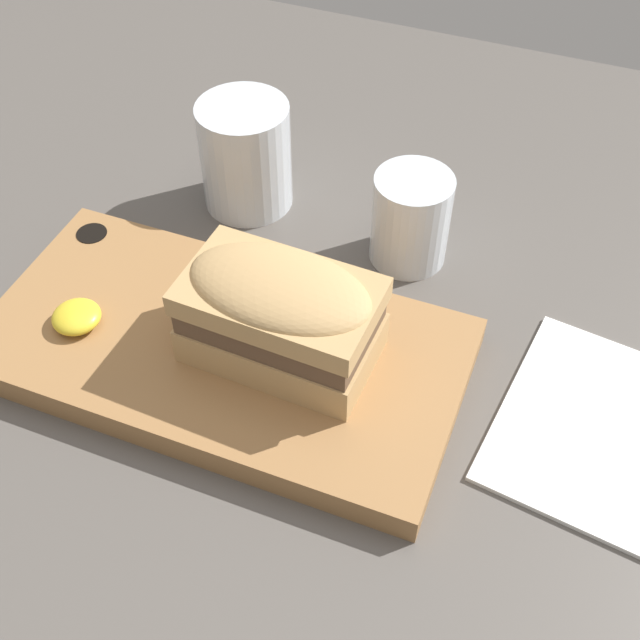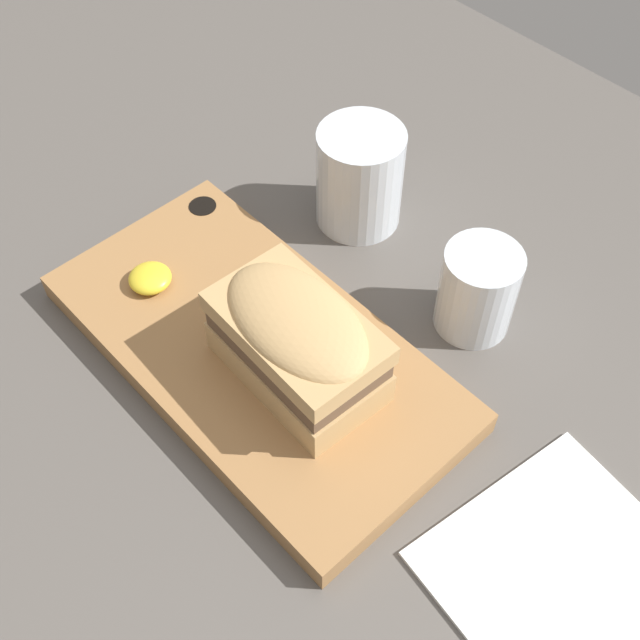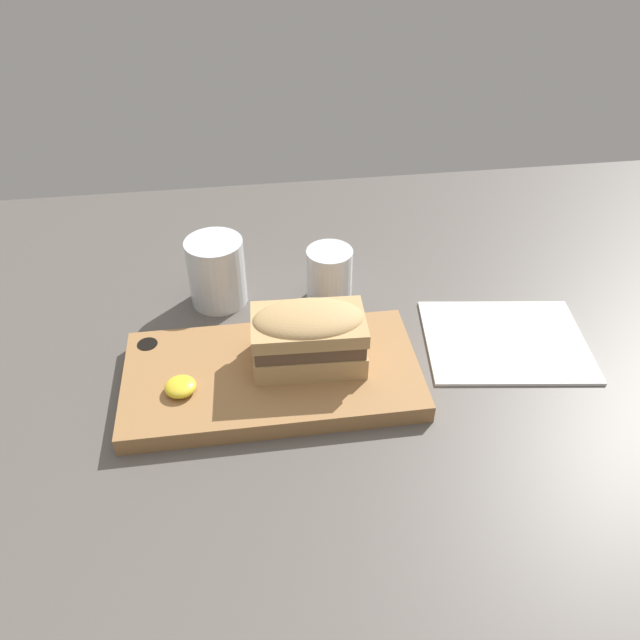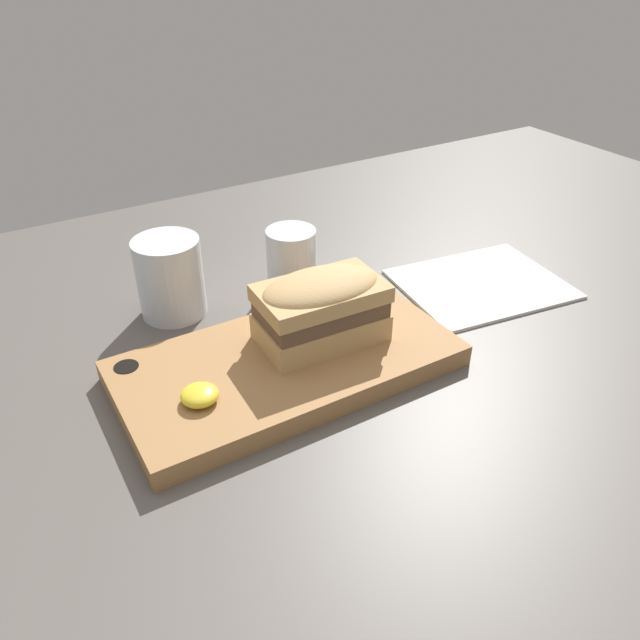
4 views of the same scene
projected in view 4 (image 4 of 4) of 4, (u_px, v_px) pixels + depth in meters
dining_table at (275, 372)px, 68.75cm from camera, size 188.49×103.66×2.00cm
serving_board at (286, 363)px, 66.50cm from camera, size 35.56×18.18×2.44cm
sandwich at (321, 306)px, 66.04cm from camera, size 13.67×8.46×7.80cm
mustard_dollop at (200, 395)px, 59.08cm from camera, size 3.65×3.65×1.46cm
water_glass at (171, 282)px, 75.07cm from camera, size 7.96×7.96×9.77cm
wine_glass at (292, 261)px, 80.83cm from camera, size 6.47×6.47×8.03cm
napkin at (481, 284)px, 82.88cm from camera, size 22.98×19.27×0.40cm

